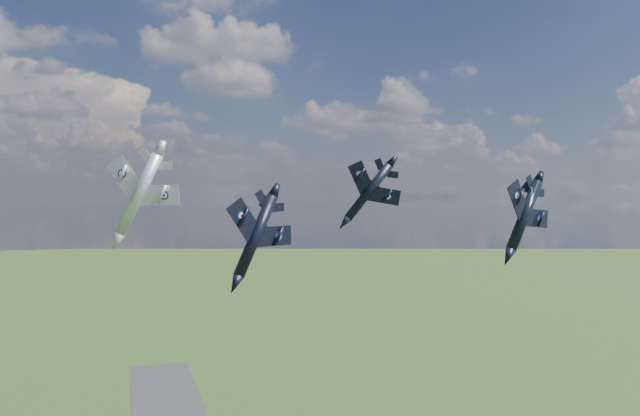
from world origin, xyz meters
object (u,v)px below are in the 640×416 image
object	(u,v)px
jet_right_navy	(524,215)
jet_left_silver	(139,194)
jet_high_navy	(369,192)
jet_lead_navy	(256,235)

from	to	relation	value
jet_right_navy	jet_left_silver	bearing A→B (deg)	135.49
jet_right_navy	jet_left_silver	world-z (taller)	jet_left_silver
jet_right_navy	jet_high_navy	bearing A→B (deg)	87.69
jet_lead_navy	jet_left_silver	world-z (taller)	jet_left_silver
jet_left_silver	jet_right_navy	bearing A→B (deg)	-2.13
jet_lead_navy	jet_left_silver	size ratio (longest dim) A/B	0.99
jet_lead_navy	jet_left_silver	distance (m)	16.09
jet_right_navy	jet_left_silver	size ratio (longest dim) A/B	0.82
jet_right_navy	jet_high_navy	size ratio (longest dim) A/B	0.89
jet_lead_navy	jet_right_navy	xyz separation A→B (m)	(28.64, -17.05, 2.82)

